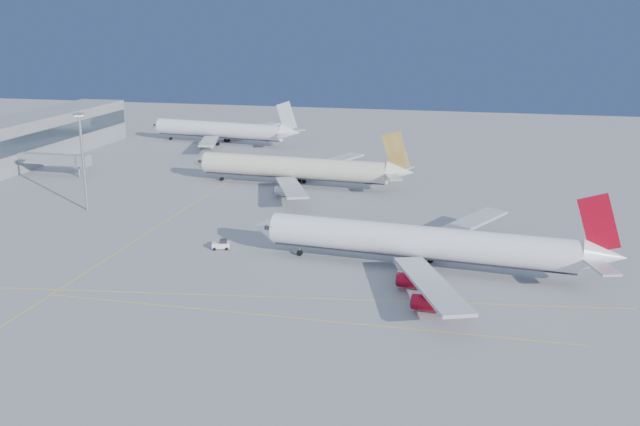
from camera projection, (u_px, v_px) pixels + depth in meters
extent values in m
plane|color=slate|center=(291.00, 285.00, 129.99)|extent=(500.00, 500.00, 0.00)
cube|color=gray|center=(19.00, 142.00, 232.53)|extent=(18.00, 110.00, 15.00)
cube|color=#3F4C59|center=(44.00, 138.00, 230.14)|extent=(0.40, 107.80, 5.00)
cube|color=gray|center=(51.00, 159.00, 216.64)|extent=(22.00, 3.00, 3.00)
cylinder|color=gray|center=(79.00, 169.00, 215.40)|extent=(0.70, 0.70, 5.20)
cube|color=gray|center=(84.00, 160.00, 214.27)|extent=(3.20, 3.60, 3.40)
cube|color=yellow|center=(298.00, 318.00, 115.77)|extent=(90.00, 0.18, 0.02)
cube|color=yellow|center=(282.00, 297.00, 124.36)|extent=(118.86, 16.88, 0.02)
cube|color=yellow|center=(160.00, 225.00, 166.77)|extent=(0.18, 140.00, 0.02)
cylinder|color=white|center=(419.00, 241.00, 136.92)|extent=(59.77, 11.68, 6.16)
cone|color=white|center=(264.00, 226.00, 146.60)|extent=(5.33, 6.58, 6.16)
cone|color=white|center=(605.00, 256.00, 126.64)|extent=(7.95, 6.52, 5.85)
cube|color=black|center=(274.00, 224.00, 145.82)|extent=(2.24, 5.98, 0.74)
cube|color=#B7B7BC|center=(431.00, 284.00, 119.98)|extent=(15.97, 30.74, 0.58)
cube|color=#B7B7BC|center=(459.00, 228.00, 151.51)|extent=(20.69, 29.14, 0.58)
cube|color=#9E0619|center=(599.00, 223.00, 125.52)|extent=(8.17, 1.24, 11.23)
cylinder|color=gray|center=(300.00, 247.00, 145.28)|extent=(0.25, 0.25, 2.44)
cylinder|color=black|center=(300.00, 253.00, 145.61)|extent=(1.23, 0.85, 1.17)
cylinder|color=gray|center=(419.00, 268.00, 133.62)|extent=(0.34, 0.34, 2.44)
cylinder|color=black|center=(419.00, 274.00, 133.95)|extent=(1.25, 1.06, 1.17)
cylinder|color=gray|center=(427.00, 253.00, 141.58)|extent=(0.34, 0.34, 2.44)
cylinder|color=black|center=(427.00, 259.00, 141.91)|extent=(1.25, 1.06, 1.17)
cylinder|color=#9E0619|center=(412.00, 281.00, 126.88)|extent=(5.32, 3.12, 2.65)
cylinder|color=#9E0619|center=(428.00, 303.00, 117.08)|extent=(5.32, 3.12, 2.65)
cylinder|color=#9E0619|center=(434.00, 242.00, 148.28)|extent=(5.32, 3.12, 2.65)
cylinder|color=#9E0619|center=(461.00, 232.00, 155.36)|extent=(5.32, 3.12, 2.65)
cylinder|color=beige|center=(293.00, 167.00, 203.32)|extent=(55.01, 9.84, 6.00)
cone|color=beige|center=(199.00, 161.00, 211.66)|extent=(5.15, 6.32, 6.00)
cone|color=beige|center=(401.00, 172.00, 194.43)|extent=(7.75, 6.20, 5.70)
cube|color=black|center=(205.00, 160.00, 210.93)|extent=(2.08, 5.80, 0.74)
cube|color=#B7B7BC|center=(291.00, 187.00, 187.11)|extent=(16.05, 29.36, 0.58)
cube|color=#B7B7BC|center=(327.00, 163.00, 217.57)|extent=(19.44, 28.22, 0.58)
cube|color=gold|center=(396.00, 151.00, 193.29)|extent=(8.11, 1.04, 11.13)
cylinder|color=gray|center=(222.00, 175.00, 210.61)|extent=(0.25, 0.25, 2.42)
cylinder|color=black|center=(222.00, 179.00, 210.93)|extent=(1.21, 0.82, 1.16)
cylinder|color=gray|center=(292.00, 183.00, 200.08)|extent=(0.34, 0.34, 2.42)
cylinder|color=black|center=(292.00, 188.00, 200.41)|extent=(1.22, 1.03, 1.16)
cylinder|color=gray|center=(302.00, 177.00, 207.93)|extent=(0.34, 0.34, 2.42)
cylinder|color=black|center=(302.00, 181.00, 208.26)|extent=(1.22, 1.03, 1.16)
cylinder|color=#B7B7BC|center=(284.00, 191.00, 191.20)|extent=(5.22, 2.98, 2.63)
cylinder|color=#B7B7BC|center=(314.00, 171.00, 216.23)|extent=(5.22, 2.98, 2.63)
cylinder|color=white|center=(219.00, 130.00, 270.58)|extent=(52.66, 13.33, 5.86)
cone|color=white|center=(155.00, 125.00, 280.49)|extent=(5.51, 6.48, 5.86)
cone|color=white|center=(291.00, 132.00, 260.02)|extent=(8.06, 6.57, 5.57)
cube|color=black|center=(159.00, 124.00, 279.63)|extent=(2.46, 5.75, 0.73)
cube|color=#B7B7BC|center=(209.00, 141.00, 255.07)|extent=(13.75, 28.58, 0.58)
cube|color=#B7B7BC|center=(249.00, 128.00, 283.61)|extent=(20.38, 26.41, 0.58)
cube|color=silver|center=(287.00, 116.00, 259.00)|extent=(8.04, 1.62, 11.08)
cylinder|color=gray|center=(171.00, 135.00, 279.01)|extent=(0.25, 0.25, 2.41)
cylinder|color=black|center=(171.00, 138.00, 279.34)|extent=(1.25, 0.89, 1.15)
cylinder|color=gray|center=(216.00, 141.00, 267.41)|extent=(0.34, 0.34, 2.41)
cylinder|color=black|center=(216.00, 144.00, 267.74)|extent=(1.28, 1.10, 1.15)
cylinder|color=gray|center=(227.00, 137.00, 274.93)|extent=(0.34, 0.34, 2.41)
cylinder|color=black|center=(227.00, 140.00, 275.26)|extent=(1.28, 1.10, 1.15)
cylinder|color=#B7B7BC|center=(206.00, 145.00, 259.16)|extent=(5.35, 3.31, 2.62)
cylinder|color=#B7B7BC|center=(239.00, 134.00, 282.63)|extent=(5.35, 3.31, 2.62)
cube|color=white|center=(221.00, 245.00, 149.65)|extent=(4.02, 2.78, 1.09)
cube|color=black|center=(223.00, 241.00, 149.46)|extent=(1.84, 1.90, 0.82)
cylinder|color=black|center=(214.00, 249.00, 148.79)|extent=(0.70, 0.49, 0.64)
cylinder|color=black|center=(215.00, 246.00, 150.63)|extent=(0.70, 0.49, 0.64)
cylinder|color=black|center=(227.00, 249.00, 148.94)|extent=(0.70, 0.49, 0.64)
cylinder|color=black|center=(227.00, 246.00, 150.78)|extent=(0.70, 0.49, 0.64)
cylinder|color=gray|center=(83.00, 163.00, 176.48)|extent=(0.67, 0.67, 24.03)
cube|color=gray|center=(79.00, 114.00, 173.19)|extent=(2.11, 2.11, 0.48)
cube|color=white|center=(79.00, 116.00, 173.30)|extent=(1.54, 1.54, 0.24)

